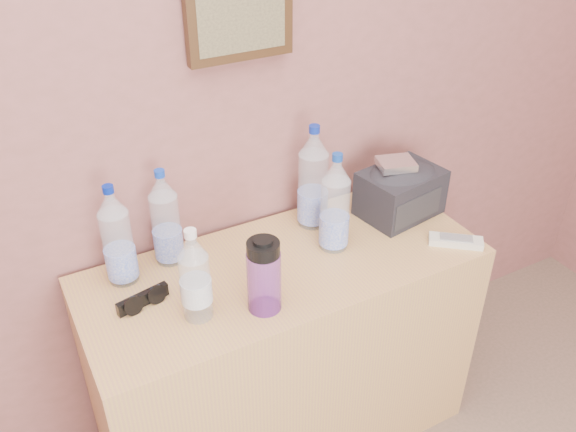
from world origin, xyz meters
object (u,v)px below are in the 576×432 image
object	(u,v)px
pet_large_d	(335,207)
ac_remote	(456,241)
pet_large_c	(313,182)
foil_packet	(396,164)
sunglasses	(143,299)
pet_large_b	(166,222)
dresser	(285,354)
pet_large_a	(117,240)
toiletry_bag	(400,190)
nalgene_bottle	(264,275)
pet_small	(195,279)

from	to	relation	value
pet_large_d	ac_remote	size ratio (longest dim) A/B	1.94
pet_large_c	foil_packet	size ratio (longest dim) A/B	3.05
sunglasses	pet_large_b	bearing A→B (deg)	38.26
dresser	sunglasses	size ratio (longest dim) A/B	8.06
pet_large_a	foil_packet	xyz separation A→B (m)	(0.86, -0.08, 0.05)
dresser	sunglasses	distance (m)	0.57
toiletry_bag	pet_large_c	bearing A→B (deg)	154.32
pet_large_b	toiletry_bag	distance (m)	0.75
pet_large_c	nalgene_bottle	xyz separation A→B (m)	(-0.31, -0.29, -0.04)
pet_large_c	pet_large_a	bearing A→B (deg)	179.52
nalgene_bottle	sunglasses	bearing A→B (deg)	149.97
sunglasses	nalgene_bottle	bearing A→B (deg)	-42.12
nalgene_bottle	dresser	bearing A→B (deg)	46.43
pet_large_d	foil_packet	distance (m)	0.28
pet_small	foil_packet	size ratio (longest dim) A/B	2.40
sunglasses	dresser	bearing A→B (deg)	-15.17
pet_large_d	sunglasses	bearing A→B (deg)	178.72
pet_large_d	toiletry_bag	xyz separation A→B (m)	(0.29, 0.06, -0.05)
pet_large_b	nalgene_bottle	size ratio (longest dim) A/B	1.36
pet_large_b	pet_large_a	bearing A→B (deg)	-169.95
pet_small	ac_remote	distance (m)	0.81
pet_large_a	nalgene_bottle	world-z (taller)	pet_large_a
pet_large_d	sunglasses	distance (m)	0.60
pet_large_a	pet_small	distance (m)	0.27
pet_small	toiletry_bag	world-z (taller)	pet_small
toiletry_bag	dresser	bearing A→B (deg)	179.13
pet_large_d	ac_remote	bearing A→B (deg)	-27.11
dresser	pet_small	world-z (taller)	pet_small
dresser	toiletry_bag	xyz separation A→B (m)	(0.46, 0.07, 0.45)
pet_large_a	pet_large_b	world-z (taller)	pet_large_a
foil_packet	pet_large_d	bearing A→B (deg)	-166.14
dresser	nalgene_bottle	size ratio (longest dim) A/B	5.41
pet_large_c	dresser	bearing A→B (deg)	-140.58
pet_large_b	ac_remote	xyz separation A→B (m)	(0.79, -0.34, -0.12)
sunglasses	pet_small	bearing A→B (deg)	-55.00
foil_packet	dresser	bearing A→B (deg)	-170.36
toiletry_bag	foil_packet	xyz separation A→B (m)	(-0.02, 0.01, 0.10)
pet_large_c	pet_large_d	xyz separation A→B (m)	(-0.01, -0.14, -0.01)
dresser	pet_large_d	bearing A→B (deg)	3.02
toiletry_bag	pet_large_b	bearing A→B (deg)	162.26
pet_small	ac_remote	xyz separation A→B (m)	(0.80, -0.08, -0.11)
pet_large_d	ac_remote	world-z (taller)	pet_large_d
pet_large_b	pet_small	size ratio (longest dim) A/B	1.11
foil_packet	pet_large_a	bearing A→B (deg)	174.71
dresser	foil_packet	size ratio (longest dim) A/B	10.64
dresser	pet_large_a	distance (m)	0.68
pet_large_a	pet_large_d	world-z (taller)	pet_large_d
nalgene_bottle	toiletry_bag	xyz separation A→B (m)	(0.59, 0.21, -0.02)
pet_large_a	pet_large_d	xyz separation A→B (m)	(0.60, -0.15, 0.00)
pet_large_c	pet_small	distance (m)	0.53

